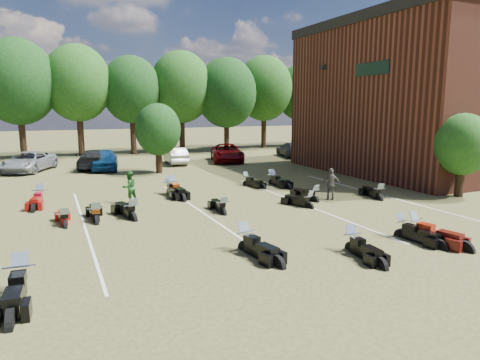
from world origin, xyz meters
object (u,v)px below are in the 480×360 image
person_grey (331,184)px  motorcycle_7 (65,227)px  motorcycle_3 (351,251)px  car_4 (105,159)px  person_green (129,187)px

person_grey → motorcycle_7: person_grey is taller
motorcycle_3 → car_4: bearing=108.5°
car_4 → motorcycle_3: 23.03m
person_green → car_4: bearing=-114.7°
car_4 → person_grey: bearing=-50.7°
person_green → motorcycle_7: bearing=23.6°
person_grey → motorcycle_3: bearing=94.6°
person_green → motorcycle_3: size_ratio=0.73×
motorcycle_7 → motorcycle_3: bearing=138.0°
person_green → person_grey: bearing=136.8°
car_4 → motorcycle_3: (5.10, -22.44, -0.78)m
person_grey → motorcycle_3: size_ratio=0.75×
motorcycle_7 → person_green: bearing=-135.7°
person_grey → motorcycle_7: (-12.56, 0.09, -0.81)m
person_green → motorcycle_3: person_green is taller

